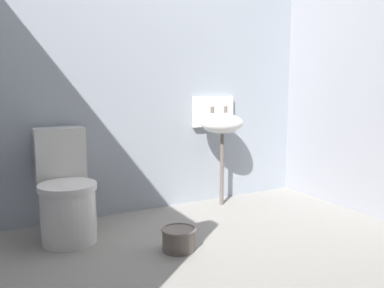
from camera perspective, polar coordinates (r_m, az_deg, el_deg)
The scene contains 6 objects.
ground_plane at distance 2.72m, azimuth 2.93°, elevation -16.46°, with size 3.56×2.68×0.08m, color gray.
wall_back at distance 3.53m, azimuth -6.98°, elevation 10.01°, with size 3.56×0.10×2.40m, color #99A1AD.
wall_right at distance 3.64m, azimuth 25.12°, elevation 9.23°, with size 0.10×2.48×2.40m, color #9EA0A9.
toilet_near_wall at distance 3.04m, azimuth -17.35°, elevation -6.80°, with size 0.42×0.60×0.78m.
sink at distance 3.65m, azimuth 4.08°, elevation 3.01°, with size 0.42×0.35×0.99m.
bucket at distance 2.78m, azimuth -1.87°, elevation -13.17°, with size 0.24×0.24×0.15m.
Camera 1 is at (-1.27, -2.11, 1.11)m, focal length 37.82 mm.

